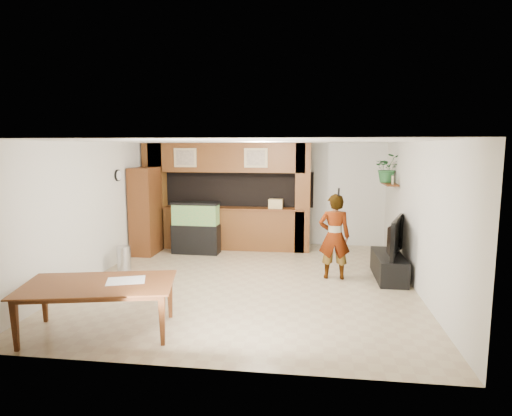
# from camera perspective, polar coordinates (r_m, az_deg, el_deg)

# --- Properties ---
(floor) EXTENTS (6.50, 6.50, 0.00)m
(floor) POSITION_cam_1_polar(r_m,az_deg,el_deg) (8.17, -1.04, -9.69)
(floor) COLOR tan
(floor) RESTS_ON ground
(ceiling) EXTENTS (6.50, 6.50, 0.00)m
(ceiling) POSITION_cam_1_polar(r_m,az_deg,el_deg) (7.78, -1.09, 8.85)
(ceiling) COLOR white
(ceiling) RESTS_ON wall_back
(wall_back) EXTENTS (6.00, 0.00, 6.00)m
(wall_back) POSITION_cam_1_polar(r_m,az_deg,el_deg) (11.07, 1.42, 1.90)
(wall_back) COLOR beige
(wall_back) RESTS_ON floor
(wall_left) EXTENTS (0.00, 6.50, 6.50)m
(wall_left) POSITION_cam_1_polar(r_m,az_deg,el_deg) (8.83, -20.71, -0.23)
(wall_left) COLOR beige
(wall_left) RESTS_ON floor
(wall_right) EXTENTS (0.00, 6.50, 6.50)m
(wall_right) POSITION_cam_1_polar(r_m,az_deg,el_deg) (8.01, 20.69, -1.03)
(wall_right) COLOR beige
(wall_right) RESTS_ON floor
(partition) EXTENTS (4.20, 0.99, 2.60)m
(partition) POSITION_cam_1_polar(r_m,az_deg,el_deg) (10.61, -4.04, 1.68)
(partition) COLOR brown
(partition) RESTS_ON floor
(wall_clock) EXTENTS (0.05, 0.25, 0.25)m
(wall_clock) POSITION_cam_1_polar(r_m,az_deg,el_deg) (9.64, -17.92, 4.16)
(wall_clock) COLOR black
(wall_clock) RESTS_ON wall_left
(wall_shelf) EXTENTS (0.25, 0.90, 0.04)m
(wall_shelf) POSITION_cam_1_polar(r_m,az_deg,el_deg) (9.83, 17.38, 3.08)
(wall_shelf) COLOR brown
(wall_shelf) RESTS_ON wall_right
(pantry_cabinet) EXTENTS (0.51, 0.83, 2.03)m
(pantry_cabinet) POSITION_cam_1_polar(r_m,az_deg,el_deg) (10.34, -14.52, -0.39)
(pantry_cabinet) COLOR brown
(pantry_cabinet) RESTS_ON floor
(trash_can) EXTENTS (0.28, 0.28, 0.51)m
(trash_can) POSITION_cam_1_polar(r_m,az_deg,el_deg) (9.15, -17.21, -6.44)
(trash_can) COLOR #B2B2B7
(trash_can) RESTS_ON floor
(aquarium) EXTENTS (1.11, 0.41, 1.22)m
(aquarium) POSITION_cam_1_polar(r_m,az_deg,el_deg) (10.19, -8.01, -2.71)
(aquarium) COLOR black
(aquarium) RESTS_ON floor
(tv_stand) EXTENTS (0.51, 1.39, 0.46)m
(tv_stand) POSITION_cam_1_polar(r_m,az_deg,el_deg) (8.67, 17.26, -7.44)
(tv_stand) COLOR black
(tv_stand) RESTS_ON floor
(television) EXTENTS (0.55, 1.25, 0.73)m
(television) POSITION_cam_1_polar(r_m,az_deg,el_deg) (8.53, 17.43, -3.59)
(television) COLOR black
(television) RESTS_ON tv_stand
(photo_frame) EXTENTS (0.03, 0.14, 0.18)m
(photo_frame) POSITION_cam_1_polar(r_m,az_deg,el_deg) (9.51, 17.73, 3.58)
(photo_frame) COLOR tan
(photo_frame) RESTS_ON wall_shelf
(potted_plant) EXTENTS (0.63, 0.56, 0.63)m
(potted_plant) POSITION_cam_1_polar(r_m,az_deg,el_deg) (9.96, 17.14, 5.10)
(potted_plant) COLOR #255D2D
(potted_plant) RESTS_ON wall_shelf
(person) EXTENTS (0.60, 0.40, 1.64)m
(person) POSITION_cam_1_polar(r_m,az_deg,el_deg) (8.27, 10.39, -3.75)
(person) COLOR tan
(person) RESTS_ON floor
(microphone) EXTENTS (0.04, 0.10, 0.16)m
(microphone) POSITION_cam_1_polar(r_m,az_deg,el_deg) (7.98, 10.97, 2.09)
(microphone) COLOR black
(microphone) RESTS_ON person
(dining_table) EXTENTS (2.17, 1.51, 0.70)m
(dining_table) POSITION_cam_1_polar(r_m,az_deg,el_deg) (6.25, -20.23, -12.55)
(dining_table) COLOR brown
(dining_table) RESTS_ON floor
(newspaper_a) EXTENTS (0.60, 0.51, 0.01)m
(newspaper_a) POSITION_cam_1_polar(r_m,az_deg,el_deg) (6.17, -16.95, -9.24)
(newspaper_a) COLOR silver
(newspaper_a) RESTS_ON dining_table
(counter_box) EXTENTS (0.35, 0.24, 0.22)m
(counter_box) POSITION_cam_1_polar(r_m,az_deg,el_deg) (10.27, 2.66, 0.57)
(counter_box) COLOR tan
(counter_box) RESTS_ON partition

